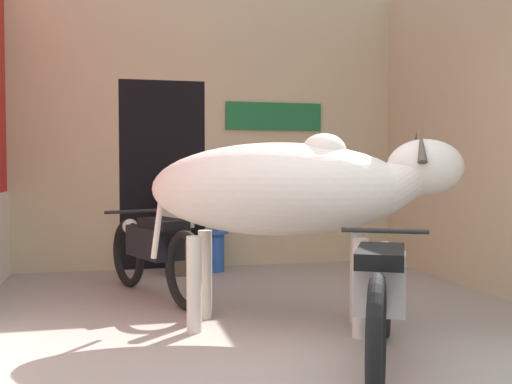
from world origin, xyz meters
The scene contains 7 objects.
wall_back_with_doorway centered at (-0.21, 4.36, 1.45)m, with size 4.58×0.93×3.31m.
wall_right_with_door centered at (2.38, 2.00, 1.63)m, with size 0.22×4.10×3.31m.
cow centered at (0.16, 1.24, 1.03)m, with size 2.33×1.33×1.48m.
motorcycle_near centered at (0.43, 0.29, 0.44)m, with size 0.96×1.74×0.78m.
motorcycle_far centered at (-0.77, 2.53, 0.44)m, with size 0.84×1.77×0.78m.
shopkeeper_seated centered at (-0.45, 3.68, 0.65)m, with size 0.38×0.34×1.21m.
plastic_stool centered at (-0.02, 3.75, 0.25)m, with size 0.33×0.33×0.47m.
Camera 1 is at (-1.11, -2.99, 1.19)m, focal length 42.00 mm.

